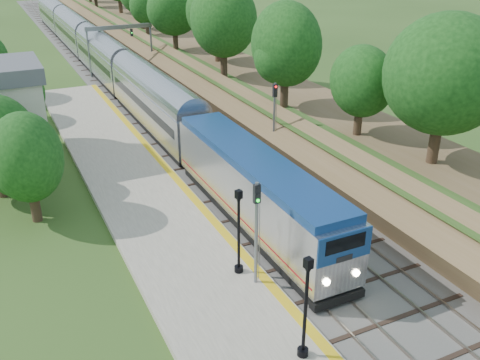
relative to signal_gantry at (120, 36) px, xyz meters
name	(u,v)px	position (x,y,z in m)	size (l,w,h in m)	color
trackbed	(110,66)	(-0.47, 5.01, -4.75)	(9.50, 170.00, 0.28)	#4C4944
platform	(160,219)	(-7.67, -38.99, -4.63)	(6.40, 68.00, 0.38)	gray
yellow_stripe	(201,207)	(-4.82, -38.99, -4.43)	(0.55, 68.00, 0.01)	gold
embankment	(168,47)	(7.88, 5.01, -2.87)	(10.64, 170.00, 11.70)	brown
signal_gantry	(120,36)	(0.00, 0.00, 0.00)	(8.40, 0.38, 6.20)	slate
trees_behind_platform	(41,146)	(-13.64, -34.32, -0.29)	(7.82, 53.32, 7.21)	#332316
train	(105,61)	(-2.47, -1.71, -2.53)	(3.03, 100.82, 4.45)	black
lamppost_mid	(305,314)	(-5.96, -53.34, -2.27)	(0.48, 0.48, 4.87)	black
lamppost_far	(239,237)	(-5.75, -46.61, -2.30)	(0.47, 0.47, 4.78)	black
signal_platform	(256,223)	(-5.37, -47.81, -0.97)	(0.33, 0.26, 5.65)	slate
signal_farside	(274,113)	(3.73, -33.20, -0.91)	(0.34, 0.27, 6.20)	slate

